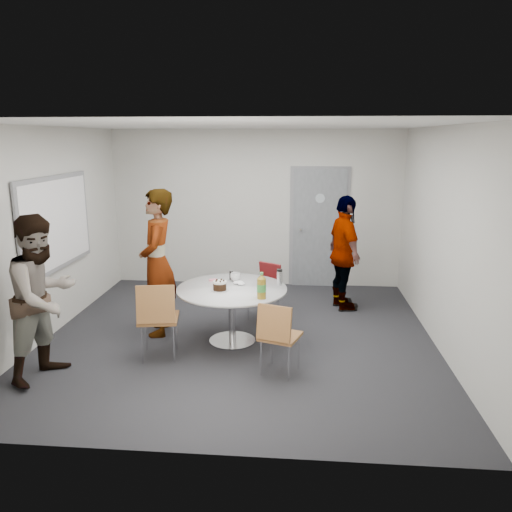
# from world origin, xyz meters

# --- Properties ---
(floor) EXTENTS (5.00, 5.00, 0.00)m
(floor) POSITION_xyz_m (0.00, 0.00, 0.00)
(floor) COLOR #242428
(floor) RESTS_ON ground
(ceiling) EXTENTS (5.00, 5.00, 0.00)m
(ceiling) POSITION_xyz_m (0.00, 0.00, 2.70)
(ceiling) COLOR silver
(ceiling) RESTS_ON wall_back
(wall_back) EXTENTS (5.00, 0.00, 5.00)m
(wall_back) POSITION_xyz_m (0.00, 2.50, 1.35)
(wall_back) COLOR beige
(wall_back) RESTS_ON floor
(wall_left) EXTENTS (0.00, 5.00, 5.00)m
(wall_left) POSITION_xyz_m (-2.50, 0.00, 1.35)
(wall_left) COLOR beige
(wall_left) RESTS_ON floor
(wall_right) EXTENTS (0.00, 5.00, 5.00)m
(wall_right) POSITION_xyz_m (2.50, 0.00, 1.35)
(wall_right) COLOR beige
(wall_right) RESTS_ON floor
(wall_front) EXTENTS (5.00, 0.00, 5.00)m
(wall_front) POSITION_xyz_m (0.00, -2.50, 1.35)
(wall_front) COLOR beige
(wall_front) RESTS_ON floor
(door) EXTENTS (1.02, 0.17, 2.12)m
(door) POSITION_xyz_m (1.10, 2.48, 1.03)
(door) COLOR slate
(door) RESTS_ON wall_back
(whiteboard) EXTENTS (0.04, 1.90, 1.25)m
(whiteboard) POSITION_xyz_m (-2.46, 0.20, 1.45)
(whiteboard) COLOR gray
(whiteboard) RESTS_ON wall_left
(table) EXTENTS (1.38, 1.38, 1.04)m
(table) POSITION_xyz_m (-0.05, -0.16, 0.63)
(table) COLOR silver
(table) RESTS_ON floor
(chair_near_left) EXTENTS (0.52, 0.55, 0.95)m
(chair_near_left) POSITION_xyz_m (-0.86, -0.76, 0.58)
(chair_near_left) COLOR brown
(chair_near_left) RESTS_ON floor
(chair_near_right) EXTENTS (0.51, 0.54, 0.84)m
(chair_near_right) POSITION_xyz_m (0.54, -1.03, 0.51)
(chair_near_right) COLOR brown
(chair_near_right) RESTS_ON floor
(chair_far) EXTENTS (0.53, 0.55, 0.80)m
(chair_far) POSITION_xyz_m (0.30, 0.77, 0.48)
(chair_far) COLOR maroon
(chair_far) RESTS_ON floor
(person_main) EXTENTS (0.57, 0.77, 1.92)m
(person_main) POSITION_xyz_m (-1.08, 0.09, 0.96)
(person_main) COLOR #A5C6EA
(person_main) RESTS_ON floor
(person_left) EXTENTS (0.92, 1.04, 1.79)m
(person_left) POSITION_xyz_m (-1.95, -1.25, 0.90)
(person_left) COLOR white
(person_left) RESTS_ON floor
(person_right) EXTENTS (0.69, 1.09, 1.73)m
(person_right) POSITION_xyz_m (1.44, 1.26, 0.87)
(person_right) COLOR black
(person_right) RESTS_ON floor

